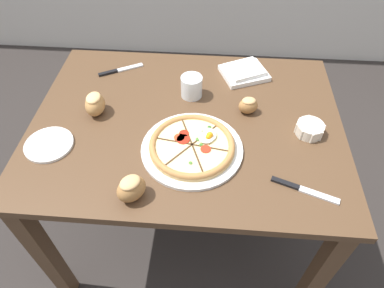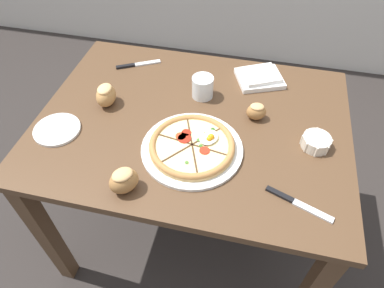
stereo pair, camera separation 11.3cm
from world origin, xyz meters
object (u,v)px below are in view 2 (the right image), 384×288
(dining_table, at_px, (192,142))
(knife_main, at_px, (138,64))
(ramekin_bowl, at_px, (316,142))
(napkin_folded, at_px, (260,77))
(bread_piece_far, at_px, (106,95))
(bread_piece_near, at_px, (124,180))
(knife_spare, at_px, (298,203))
(pizza, at_px, (192,146))
(bread_piece_mid, at_px, (256,111))
(side_saucer, at_px, (57,130))
(water_glass, at_px, (203,88))

(dining_table, xyz_separation_m, knife_main, (-0.31, 0.28, 0.12))
(ramekin_bowl, relative_size, napkin_folded, 0.46)
(ramekin_bowl, bearing_deg, bread_piece_far, 176.55)
(ramekin_bowl, xyz_separation_m, bread_piece_far, (-0.77, 0.05, 0.02))
(bread_piece_near, bearing_deg, dining_table, 68.97)
(napkin_folded, distance_m, knife_spare, 0.60)
(pizza, bearing_deg, bread_piece_mid, 46.96)
(bread_piece_near, relative_size, side_saucer, 0.69)
(ramekin_bowl, xyz_separation_m, water_glass, (-0.43, 0.18, 0.02))
(bread_piece_far, height_order, side_saucer, bread_piece_far)
(pizza, height_order, ramekin_bowl, pizza)
(bread_piece_near, height_order, knife_spare, bread_piece_near)
(knife_main, distance_m, side_saucer, 0.47)
(water_glass, xyz_separation_m, side_saucer, (-0.46, -0.31, -0.03))
(dining_table, xyz_separation_m, bread_piece_near, (-0.13, -0.34, 0.16))
(bread_piece_near, height_order, side_saucer, bread_piece_near)
(water_glass, bearing_deg, bread_piece_far, -159.34)
(pizza, bearing_deg, ramekin_bowl, 15.35)
(ramekin_bowl, distance_m, water_glass, 0.46)
(knife_spare, bearing_deg, bread_piece_far, 177.90)
(bread_piece_near, bearing_deg, water_glass, 74.15)
(ramekin_bowl, height_order, napkin_folded, ramekin_bowl)
(bread_piece_mid, height_order, knife_spare, bread_piece_mid)
(bread_piece_mid, height_order, bread_piece_far, bread_piece_far)
(ramekin_bowl, height_order, bread_piece_far, bread_piece_far)
(dining_table, bearing_deg, knife_main, 137.44)
(knife_spare, xyz_separation_m, water_glass, (-0.38, 0.42, 0.03))
(knife_spare, height_order, side_saucer, same)
(bread_piece_near, height_order, knife_main, bread_piece_near)
(napkin_folded, distance_m, water_glass, 0.26)
(knife_main, bearing_deg, ramekin_bowl, -51.28)
(pizza, distance_m, ramekin_bowl, 0.42)
(ramekin_bowl, bearing_deg, bread_piece_mid, 156.07)
(napkin_folded, bearing_deg, ramekin_bowl, -55.94)
(pizza, distance_m, water_glass, 0.29)
(water_glass, bearing_deg, knife_main, 156.42)
(dining_table, xyz_separation_m, napkin_folded, (0.22, 0.29, 0.13))
(bread_piece_near, distance_m, knife_spare, 0.52)
(napkin_folded, relative_size, knife_main, 1.24)
(water_glass, height_order, side_saucer, water_glass)
(ramekin_bowl, distance_m, bread_piece_mid, 0.23)
(pizza, bearing_deg, knife_spare, -21.50)
(pizza, distance_m, bread_piece_far, 0.40)
(dining_table, xyz_separation_m, ramekin_bowl, (0.43, -0.03, 0.14))
(bread_piece_far, relative_size, water_glass, 1.11)
(dining_table, height_order, bread_piece_mid, bread_piece_mid)
(dining_table, bearing_deg, ramekin_bowl, -4.02)
(knife_spare, bearing_deg, pizza, 178.70)
(knife_main, bearing_deg, napkin_folded, -27.28)
(dining_table, xyz_separation_m, side_saucer, (-0.46, -0.16, 0.12))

